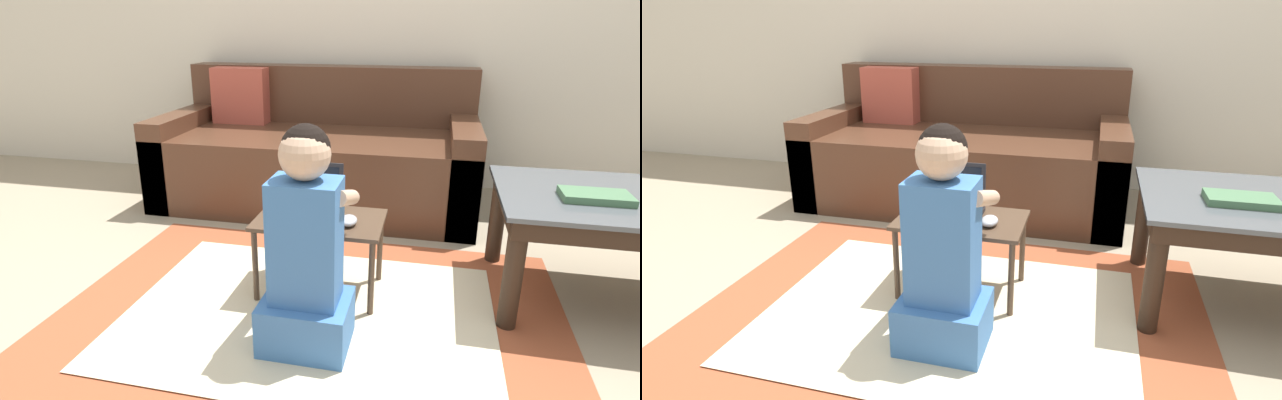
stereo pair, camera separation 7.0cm
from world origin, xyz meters
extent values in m
plane|color=gray|center=(0.00, 0.00, 0.00)|extent=(16.00, 16.00, 0.00)
cube|color=#9E4C2D|center=(0.02, -0.01, 0.00)|extent=(1.96, 1.46, 0.01)
cube|color=beige|center=(0.02, -0.01, 0.01)|extent=(1.41, 1.05, 0.00)
cube|color=#4C2D1E|center=(-0.25, 1.29, 0.22)|extent=(1.90, 0.94, 0.45)
cube|color=#4C2D1E|center=(-0.25, 1.65, 0.63)|extent=(1.90, 0.21, 0.37)
cube|color=#4C2D1E|center=(-1.12, 1.29, 0.27)|extent=(0.16, 0.94, 0.55)
cube|color=#4C2D1E|center=(0.62, 1.29, 0.27)|extent=(0.16, 0.94, 0.55)
cube|color=#B24C3D|center=(-0.82, 1.48, 0.63)|extent=(0.36, 0.14, 0.36)
cylinder|color=black|center=(0.77, 0.08, 0.22)|extent=(0.07, 0.07, 0.44)
cylinder|color=black|center=(0.77, 0.65, 0.22)|extent=(0.07, 0.07, 0.44)
cube|color=#4C3828|center=(0.02, 0.18, 0.33)|extent=(0.52, 0.33, 0.02)
cylinder|color=#4C3828|center=(-0.21, 0.04, 0.16)|extent=(0.02, 0.02, 0.32)
cylinder|color=#4C3828|center=(0.26, 0.04, 0.16)|extent=(0.02, 0.02, 0.32)
cylinder|color=#4C3828|center=(-0.21, 0.32, 0.16)|extent=(0.02, 0.02, 0.32)
cylinder|color=#4C3828|center=(0.26, 0.32, 0.16)|extent=(0.02, 0.02, 0.32)
cube|color=#232328|center=(-0.03, 0.19, 0.34)|extent=(0.25, 0.19, 0.02)
cube|color=silver|center=(-0.03, 0.17, 0.36)|extent=(0.21, 0.12, 0.00)
cube|color=#232328|center=(-0.03, 0.29, 0.45)|extent=(0.25, 0.01, 0.19)
cube|color=black|center=(-0.03, 0.28, 0.45)|extent=(0.22, 0.00, 0.15)
ellipsoid|color=#B2B7C1|center=(0.15, 0.14, 0.35)|extent=(0.07, 0.10, 0.04)
cube|color=#3D70B2|center=(0.06, -0.20, 0.09)|extent=(0.30, 0.26, 0.19)
cube|color=#3D70B2|center=(0.06, -0.20, 0.40)|extent=(0.23, 0.17, 0.43)
sphere|color=tan|center=(0.06, -0.20, 0.70)|extent=(0.17, 0.17, 0.17)
sphere|color=black|center=(0.06, -0.19, 0.71)|extent=(0.16, 0.16, 0.16)
cylinder|color=tan|center=(-0.04, -0.06, 0.52)|extent=(0.06, 0.30, 0.15)
cylinder|color=tan|center=(0.17, -0.06, 0.52)|extent=(0.06, 0.30, 0.15)
cube|color=#47704C|center=(1.05, 0.29, 0.47)|extent=(0.24, 0.15, 0.03)
camera|label=1|loc=(0.45, -1.65, 1.09)|focal=28.00mm
camera|label=2|loc=(0.52, -1.63, 1.09)|focal=28.00mm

